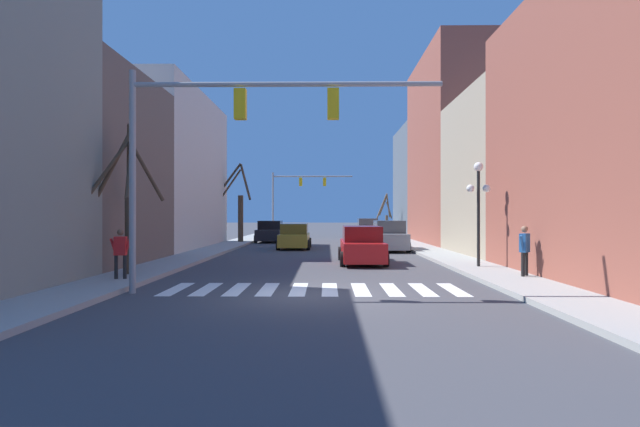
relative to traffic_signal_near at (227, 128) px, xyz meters
name	(u,v)px	position (x,y,z in m)	size (l,w,h in m)	color
ground_plane	(313,296)	(2.40, -0.32, -4.59)	(240.00, 240.00, 0.00)	#424247
sidewalk_left	(81,292)	(-3.92, -0.32, -4.51)	(2.08, 90.00, 0.15)	#9E9E99
sidewalk_right	(549,293)	(8.71, -0.32, -4.51)	(2.08, 90.00, 0.15)	#9E9E99
building_row_left	(95,158)	(-7.95, 9.11, 0.23)	(6.00, 31.04, 10.35)	gray
building_row_right	(488,160)	(12.75, 17.17, 0.97)	(6.00, 44.98, 13.78)	#934C3D
crosswalk_stripes	(314,289)	(2.40, 0.80, -4.58)	(8.55, 2.60, 0.01)	white
traffic_signal_near	(227,128)	(0.00, 0.00, 0.00)	(8.66, 0.28, 6.19)	gray
traffic_signal_far	(297,189)	(-0.24, 36.32, 0.13)	(8.10, 0.28, 6.42)	gray
street_lamp_right_corner	(478,192)	(8.74, 5.92, -1.53)	(0.95, 0.36, 4.10)	black
car_parked_right_mid	(389,237)	(6.52, 16.25, -3.75)	(2.06, 4.60, 1.82)	gray
car_parked_left_far	(367,229)	(6.51, 31.88, -3.74)	(2.09, 4.83, 1.82)	gray
car_parked_right_near	(295,237)	(0.72, 18.05, -3.84)	(2.06, 4.26, 1.59)	#A38423
car_parked_left_near	(270,232)	(-1.68, 25.69, -3.80)	(2.15, 4.55, 1.69)	black
car_driving_away_lane	(362,246)	(4.34, 8.65, -3.81)	(2.03, 4.86, 1.66)	red
pedestrian_waiting_at_curb	(525,246)	(9.32, 2.83, -3.45)	(0.55, 0.58, 1.66)	black
pedestrian_on_right_sidewalk	(120,249)	(-3.77, 1.95, -3.50)	(0.68, 0.23, 1.58)	black
street_tree_left_near	(239,207)	(-3.84, 23.62, -1.87)	(3.03, 1.38, 5.92)	#473828
street_tree_right_near	(386,216)	(8.31, 32.78, -2.54)	(1.59, 1.21, 4.01)	brown
street_tree_left_mid	(128,205)	(-4.09, 3.31, -2.06)	(2.12, 3.43, 5.20)	#473828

